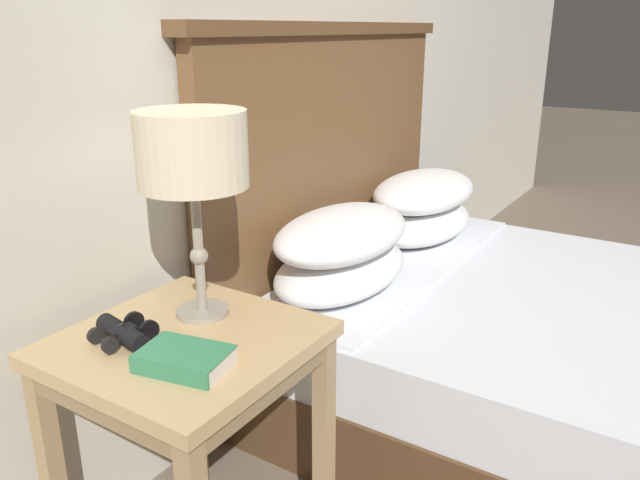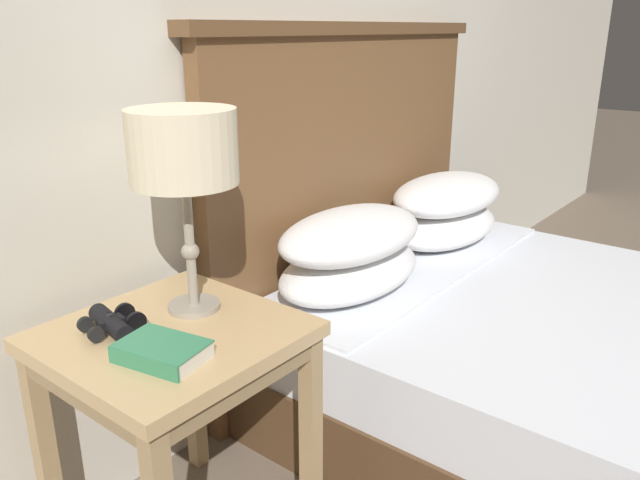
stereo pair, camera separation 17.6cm
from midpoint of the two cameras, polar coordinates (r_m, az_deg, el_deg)
name	(u,v)px [view 1 (the left image)]	position (r m, az deg, el deg)	size (l,w,h in m)	color
wall_back	(202,27)	(1.92, -13.46, 18.40)	(8.00, 0.06, 2.60)	beige
nightstand	(188,371)	(1.53, -15.30, -11.59)	(0.54, 0.53, 0.63)	tan
bed	(516,330)	(2.26, 15.37, -8.03)	(1.59, 1.81, 1.32)	#4E3520
table_lamp	(192,155)	(1.47, -15.03, 7.46)	(0.25, 0.25, 0.50)	gray
book_on_nightstand	(184,359)	(1.36, -16.05, -10.55)	(0.16, 0.21, 0.04)	silver
binoculars_pair	(123,333)	(1.50, -20.85, -8.00)	(0.15, 0.16, 0.05)	black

